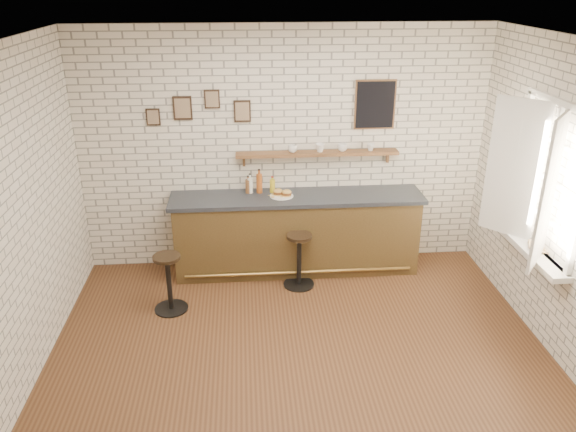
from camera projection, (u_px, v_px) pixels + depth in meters
name	position (u px, v px, depth m)	size (l,w,h in m)	color
ground	(299.00, 349.00, 5.68)	(5.00, 5.00, 0.00)	brown
bar_counter	(297.00, 233.00, 7.05)	(3.10, 0.65, 1.01)	#4F3C1D
sandwich_plate	(282.00, 196.00, 6.83)	(0.28, 0.28, 0.01)	white
ciabatta_sandwich	(282.00, 193.00, 6.81)	(0.22, 0.15, 0.08)	#DDB15A
potato_chips	(280.00, 195.00, 6.82)	(0.26, 0.19, 0.00)	gold
bitters_bottle_brown	(248.00, 186.00, 6.90)	(0.07, 0.07, 0.22)	brown
bitters_bottle_white	(250.00, 185.00, 6.90)	(0.06, 0.06, 0.25)	white
bitters_bottle_amber	(259.00, 183.00, 6.90)	(0.07, 0.07, 0.30)	#9E4B19
condiment_bottle_yellow	(272.00, 186.00, 6.92)	(0.06, 0.06, 0.21)	gold
bar_stool_left	(169.00, 281.00, 6.23)	(0.39, 0.39, 0.68)	black
bar_stool_right	(299.00, 258.00, 6.73)	(0.38, 0.38, 0.68)	black
wall_shelf	(317.00, 153.00, 6.87)	(2.00, 0.18, 0.18)	brown
shelf_cup_a	(293.00, 149.00, 6.82)	(0.11, 0.11, 0.09)	white
shelf_cup_b	(320.00, 148.00, 6.84)	(0.11, 0.11, 0.10)	white
shelf_cup_c	(343.00, 148.00, 6.86)	(0.12, 0.12, 0.09)	white
shelf_cup_d	(371.00, 147.00, 6.89)	(0.09, 0.09, 0.09)	white
back_wall_decor	(303.00, 106.00, 6.70)	(2.96, 0.02, 0.56)	black
window_sill	(529.00, 248.00, 5.78)	(0.20, 1.35, 0.06)	white
casement_window	(537.00, 180.00, 5.48)	(0.40, 1.30, 1.56)	white
book_lower	(530.00, 247.00, 5.71)	(0.18, 0.24, 0.02)	tan
book_upper	(528.00, 244.00, 5.74)	(0.15, 0.21, 0.02)	tan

